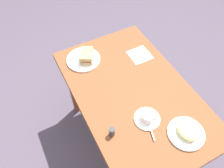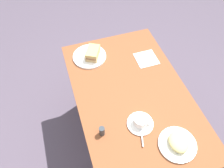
{
  "view_description": "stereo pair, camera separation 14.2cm",
  "coord_description": "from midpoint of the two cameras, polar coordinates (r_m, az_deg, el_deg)",
  "views": [
    {
      "loc": [
        -0.66,
        0.5,
        1.91
      ],
      "look_at": [
        0.1,
        0.1,
        0.78
      ],
      "focal_mm": 35.25,
      "sensor_mm": 36.0,
      "label": 1
    },
    {
      "loc": [
        -0.71,
        0.37,
        1.91
      ],
      "look_at": [
        0.1,
        0.1,
        0.78
      ],
      "focal_mm": 35.25,
      "sensor_mm": 36.0,
      "label": 2
    }
  ],
  "objects": [
    {
      "name": "side_plate",
      "position": [
        1.31,
        19.65,
        -14.78
      ],
      "size": [
        0.21,
        0.21,
        0.01
      ],
      "primitive_type": "cylinder",
      "color": "white",
      "rests_on": "dining_table"
    },
    {
      "name": "sandwich_plate",
      "position": [
        1.61,
        -3.34,
        7.01
      ],
      "size": [
        0.24,
        0.24,
        0.01
      ],
      "primitive_type": "cylinder",
      "color": "white",
      "rests_on": "dining_table"
    },
    {
      "name": "ground_plane",
      "position": [
        2.08,
        5.71,
        -14.54
      ],
      "size": [
        6.0,
        6.0,
        0.0
      ],
      "primitive_type": "plane",
      "color": "#514654"
    },
    {
      "name": "dining_table",
      "position": [
        1.5,
        7.68,
        -5.09
      ],
      "size": [
        1.14,
        0.71,
        0.75
      ],
      "color": "brown",
      "rests_on": "ground_plane"
    },
    {
      "name": "spoon",
      "position": [
        1.28,
        10.98,
        -13.13
      ],
      "size": [
        0.1,
        0.04,
        0.01
      ],
      "color": "silver",
      "rests_on": "coffee_saucer"
    },
    {
      "name": "coffee_saucer",
      "position": [
        1.31,
        10.43,
        -10.28
      ],
      "size": [
        0.15,
        0.15,
        0.01
      ],
      "primitive_type": "cylinder",
      "color": "white",
      "rests_on": "dining_table"
    },
    {
      "name": "napkin",
      "position": [
        1.63,
        11.38,
        6.29
      ],
      "size": [
        0.15,
        0.15,
        0.0
      ],
      "primitive_type": "cube",
      "rotation": [
        0.0,
        0.0,
        0.0
      ],
      "color": "white",
      "rests_on": "dining_table"
    },
    {
      "name": "side_food_pile",
      "position": [
        1.29,
        20.01,
        -14.27
      ],
      "size": [
        0.12,
        0.1,
        0.04
      ],
      "primitive_type": "ellipsoid",
      "color": "#D6C679",
      "rests_on": "side_plate"
    },
    {
      "name": "salt_shaker",
      "position": [
        1.24,
        0.7,
        -12.35
      ],
      "size": [
        0.03,
        0.03,
        0.07
      ],
      "primitive_type": "cylinder",
      "color": "#33383D",
      "rests_on": "dining_table"
    },
    {
      "name": "coffee_cup",
      "position": [
        1.29,
        10.72,
        -9.61
      ],
      "size": [
        0.08,
        0.1,
        0.05
      ],
      "color": "white",
      "rests_on": "coffee_saucer"
    },
    {
      "name": "sandwich_front",
      "position": [
        1.58,
        -2.42,
        7.87
      ],
      "size": [
        0.15,
        0.13,
        0.06
      ],
      "color": "tan",
      "rests_on": "sandwich_plate"
    }
  ]
}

